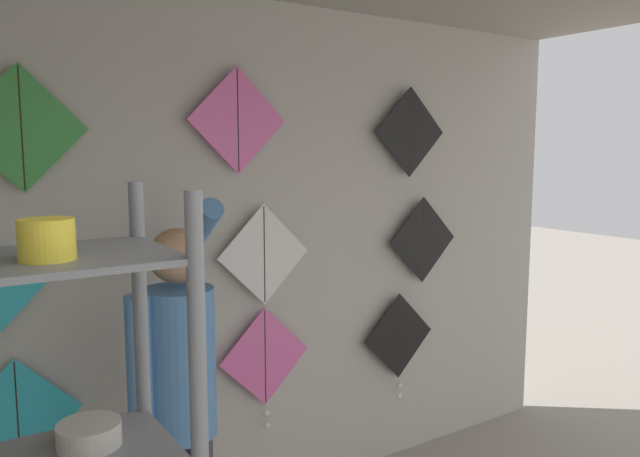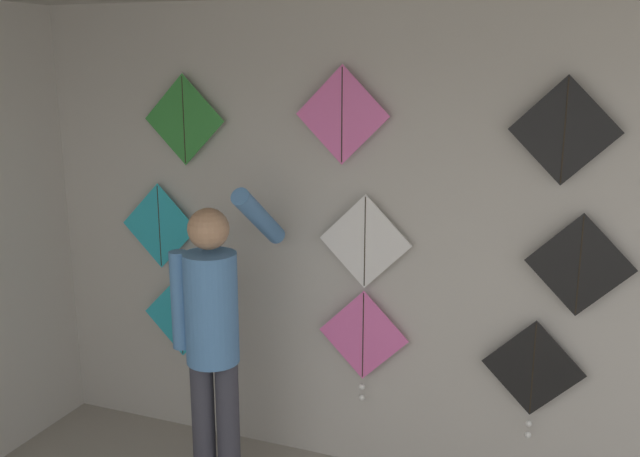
{
  "view_description": "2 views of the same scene",
  "coord_description": "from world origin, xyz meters",
  "views": [
    {
      "loc": [
        -1.46,
        0.27,
        2.02
      ],
      "look_at": [
        0.33,
        2.98,
        1.6
      ],
      "focal_mm": 35.0,
      "sensor_mm": 36.0,
      "label": 1
    },
    {
      "loc": [
        1.31,
        -0.55,
        2.48
      ],
      "look_at": [
        -0.06,
        2.98,
        1.57
      ],
      "focal_mm": 40.0,
      "sensor_mm": 36.0,
      "label": 2
    }
  ],
  "objects": [
    {
      "name": "kite_6",
      "position": [
        -1.04,
        3.22,
        2.1
      ],
      "size": [
        0.55,
        0.01,
        0.55
      ],
      "color": "#338C38"
    },
    {
      "name": "kite_0",
      "position": [
        -1.13,
        3.22,
        0.83
      ],
      "size": [
        0.55,
        0.01,
        0.55
      ],
      "color": "#28B2C6"
    },
    {
      "name": "kite_1",
      "position": [
        0.12,
        3.22,
        0.85
      ],
      "size": [
        0.55,
        0.04,
        0.69
      ],
      "color": "pink"
    },
    {
      "name": "kite_8",
      "position": [
        1.16,
        3.22,
        2.12
      ],
      "size": [
        0.55,
        0.01,
        0.55
      ],
      "color": "black"
    },
    {
      "name": "kite_7",
      "position": [
        -0.02,
        3.22,
        2.16
      ],
      "size": [
        0.55,
        0.01,
        0.55
      ],
      "color": "pink"
    },
    {
      "name": "kite_5",
      "position": [
        1.28,
        3.22,
        1.43
      ],
      "size": [
        0.55,
        0.01,
        0.55
      ],
      "color": "black"
    },
    {
      "name": "shopkeeper",
      "position": [
        -0.57,
        2.68,
        1.02
      ],
      "size": [
        0.45,
        0.66,
        1.81
      ],
      "rotation": [
        0.0,
        0.0,
        0.18
      ],
      "color": "#383842",
      "rests_on": "ground"
    },
    {
      "name": "back_panel",
      "position": [
        0.0,
        3.31,
        1.4
      ],
      "size": [
        4.88,
        0.06,
        2.8
      ],
      "primitive_type": "cube",
      "color": "#BCB7AD",
      "rests_on": "ground"
    },
    {
      "name": "kite_4",
      "position": [
        0.12,
        3.22,
        1.45
      ],
      "size": [
        0.55,
        0.01,
        0.55
      ],
      "color": "white"
    },
    {
      "name": "kite_2",
      "position": [
        1.09,
        3.22,
        0.8
      ],
      "size": [
        0.55,
        0.04,
        0.69
      ],
      "color": "black"
    }
  ]
}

